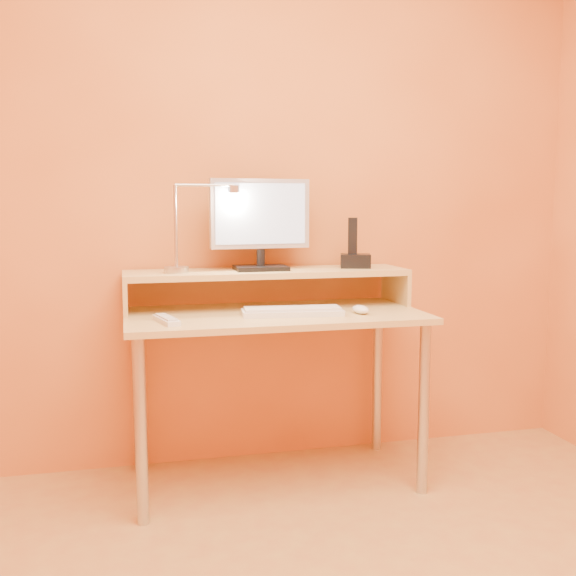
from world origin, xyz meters
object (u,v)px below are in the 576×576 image
object	(u,v)px
monitor_panel	(260,214)
keyboard	(292,312)
lamp_base	(177,270)
mouse	(361,309)
remote_control	(166,320)
phone_dock	(355,261)

from	to	relation	value
monitor_panel	keyboard	size ratio (longest dim) A/B	1.07
monitor_panel	lamp_base	world-z (taller)	monitor_panel
keyboard	mouse	size ratio (longest dim) A/B	3.96
keyboard	mouse	distance (m)	0.28
monitor_panel	remote_control	size ratio (longest dim) A/B	2.25
phone_dock	mouse	size ratio (longest dim) A/B	1.29
remote_control	monitor_panel	bearing A→B (deg)	21.04
keyboard	remote_control	distance (m)	0.50
keyboard	monitor_panel	bearing A→B (deg)	113.73
phone_dock	keyboard	xyz separation A→B (m)	(-0.35, -0.23, -0.18)
monitor_panel	remote_control	distance (m)	0.64
mouse	lamp_base	bearing A→B (deg)	156.27
lamp_base	phone_dock	size ratio (longest dim) A/B	0.77
remote_control	lamp_base	bearing A→B (deg)	62.62
lamp_base	monitor_panel	bearing A→B (deg)	6.39
phone_dock	lamp_base	bearing A→B (deg)	-160.42
monitor_panel	keyboard	xyz separation A→B (m)	(0.08, -0.24, -0.39)
lamp_base	remote_control	xyz separation A→B (m)	(-0.06, -0.25, -0.16)
mouse	remote_control	xyz separation A→B (m)	(-0.77, -0.02, -0.01)
mouse	keyboard	bearing A→B (deg)	168.19
phone_dock	remote_control	bearing A→B (deg)	-144.08
phone_dock	remote_control	distance (m)	0.91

